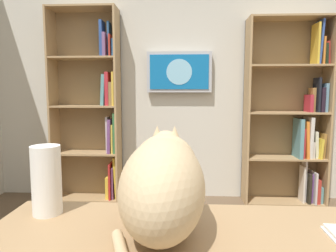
{
  "coord_description": "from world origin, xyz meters",
  "views": [
    {
      "loc": [
        0.01,
        1.24,
        1.21
      ],
      "look_at": [
        0.13,
        -1.09,
        0.96
      ],
      "focal_mm": 31.83,
      "sensor_mm": 36.0,
      "label": 1
    }
  ],
  "objects": [
    {
      "name": "wall_mounted_tv",
      "position": [
        0.06,
        -2.15,
        1.45
      ],
      "size": [
        0.72,
        0.07,
        0.45
      ],
      "color": "#B7B7BC"
    },
    {
      "name": "paper_towel_roll",
      "position": [
        0.53,
        0.16,
        0.88
      ],
      "size": [
        0.11,
        0.11,
        0.26
      ],
      "primitive_type": "cylinder",
      "color": "white",
      "rests_on": "desk"
    },
    {
      "name": "bookshelf_right",
      "position": [
        1.02,
        -2.07,
        1.05
      ],
      "size": [
        0.75,
        0.28,
        2.13
      ],
      "color": "tan",
      "rests_on": "ground"
    },
    {
      "name": "cat",
      "position": [
        0.07,
        0.27,
        0.92
      ],
      "size": [
        0.29,
        0.66,
        0.34
      ],
      "color": "#D1B284",
      "rests_on": "desk"
    },
    {
      "name": "wall_back",
      "position": [
        0.0,
        -2.23,
        1.35
      ],
      "size": [
        4.52,
        0.06,
        2.7
      ],
      "primitive_type": "cube",
      "color": "beige",
      "rests_on": "ground"
    },
    {
      "name": "bookshelf_left",
      "position": [
        -1.2,
        -2.06,
        0.94
      ],
      "size": [
        0.87,
        0.28,
        2.01
      ],
      "color": "tan",
      "rests_on": "ground"
    }
  ]
}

